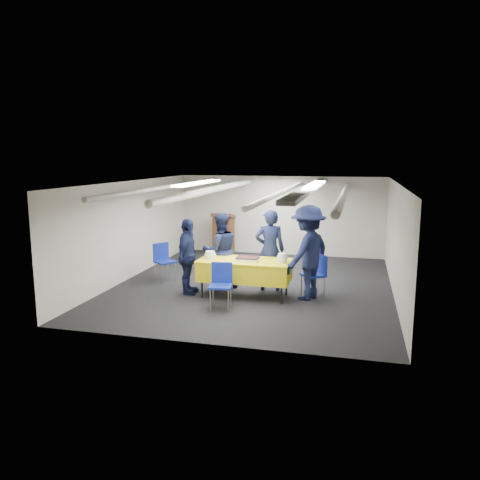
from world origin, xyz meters
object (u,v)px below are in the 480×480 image
at_px(serving_table, 245,270).
at_px(podium, 224,234).
at_px(sailor_a, 270,250).
at_px(sailor_d, 308,252).
at_px(chair_left, 163,258).
at_px(sailor_b, 220,251).
at_px(chair_right, 317,271).
at_px(sheet_cake, 248,259).
at_px(chair_near, 221,281).
at_px(sailor_c, 188,256).

relative_size(serving_table, podium, 1.50).
distance_m(podium, sailor_a, 3.90).
relative_size(serving_table, sailor_d, 0.98).
height_order(serving_table, podium, podium).
height_order(chair_left, sailor_a, sailor_a).
xyz_separation_m(podium, sailor_b, (0.92, -3.44, 0.22)).
distance_m(chair_left, sailor_b, 1.53).
relative_size(sailor_b, sailor_d, 0.87).
height_order(chair_right, sailor_d, sailor_d).
xyz_separation_m(sheet_cake, chair_left, (-2.22, 0.86, -0.28)).
xyz_separation_m(chair_near, sailor_b, (-0.42, 1.35, 0.30)).
relative_size(podium, sailor_c, 0.79).
bearing_deg(serving_table, sailor_a, 56.51).
relative_size(sheet_cake, sailor_a, 0.27).
relative_size(chair_near, sailor_c, 0.55).
bearing_deg(sailor_c, chair_near, -130.64).
relative_size(podium, sailor_b, 0.75).
bearing_deg(chair_near, serving_table, 72.95).
bearing_deg(chair_near, sailor_c, 141.72).
distance_m(serving_table, sheet_cake, 0.27).
xyz_separation_m(serving_table, sailor_a, (0.41, 0.61, 0.32)).
distance_m(chair_near, chair_left, 2.50).
distance_m(chair_left, sailor_c, 1.32).
height_order(chair_near, sailor_b, sailor_b).
bearing_deg(podium, sheet_cake, -67.36).
bearing_deg(sailor_a, podium, -71.48).
bearing_deg(serving_table, sailor_c, -176.04).
bearing_deg(chair_near, chair_left, 139.13).
distance_m(chair_right, sailor_c, 2.70).
xyz_separation_m(chair_right, sailor_b, (-2.11, 0.12, 0.30)).
bearing_deg(podium, sailor_a, -59.04).
bearing_deg(chair_left, chair_right, -6.44).
bearing_deg(sheet_cake, sailor_d, 10.67).
bearing_deg(chair_near, sailor_d, 33.42).
bearing_deg(chair_right, podium, 130.44).
height_order(sheet_cake, chair_right, chair_right).
height_order(chair_right, sailor_a, sailor_a).
bearing_deg(sailor_c, sailor_d, -86.57).
distance_m(chair_near, sailor_d, 1.87).
xyz_separation_m(chair_near, sailor_d, (1.52, 1.00, 0.43)).
distance_m(sailor_a, sailor_c, 1.76).
xyz_separation_m(serving_table, podium, (-1.60, 3.96, 0.05)).
bearing_deg(podium, chair_right, -49.56).
relative_size(serving_table, sailor_b, 1.13).
height_order(sheet_cake, chair_near, chair_near).
bearing_deg(chair_near, chair_right, 36.10).
bearing_deg(chair_near, sailor_a, 65.43).
xyz_separation_m(sailor_a, sailor_c, (-1.62, -0.70, -0.08)).
height_order(serving_table, sailor_b, sailor_b).
xyz_separation_m(sheet_cake, chair_right, (1.36, 0.45, -0.28)).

